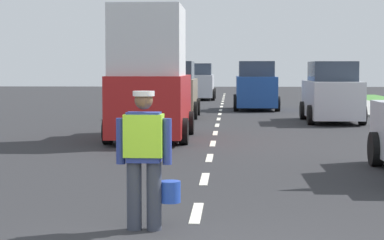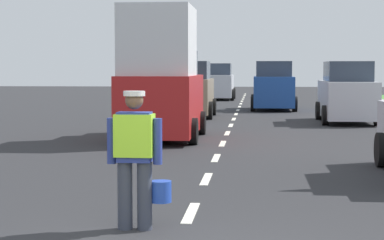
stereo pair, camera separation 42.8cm
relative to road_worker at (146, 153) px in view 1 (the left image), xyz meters
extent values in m
plane|color=#28282B|center=(0.56, 19.33, -0.93)|extent=(96.00, 96.00, 0.00)
cube|color=silver|center=(0.56, 1.03, -0.93)|extent=(0.14, 1.40, 0.01)
cube|color=silver|center=(0.56, 4.03, -0.93)|extent=(0.14, 1.40, 0.01)
cube|color=silver|center=(0.56, 7.03, -0.93)|extent=(0.14, 1.40, 0.01)
cube|color=silver|center=(0.56, 10.03, -0.93)|extent=(0.14, 1.40, 0.01)
cube|color=silver|center=(0.56, 13.03, -0.93)|extent=(0.14, 1.40, 0.01)
cube|color=silver|center=(0.56, 16.03, -0.93)|extent=(0.14, 1.40, 0.01)
cube|color=silver|center=(0.56, 19.03, -0.93)|extent=(0.14, 1.40, 0.01)
cube|color=silver|center=(0.56, 22.03, -0.93)|extent=(0.14, 1.40, 0.01)
cube|color=silver|center=(0.56, 25.03, -0.93)|extent=(0.14, 1.40, 0.01)
cube|color=silver|center=(0.56, 28.03, -0.93)|extent=(0.14, 1.40, 0.01)
cube|color=silver|center=(0.56, 31.03, -0.93)|extent=(0.14, 1.40, 0.01)
cube|color=silver|center=(0.56, 34.03, -0.93)|extent=(0.14, 1.40, 0.01)
cube|color=silver|center=(0.56, 37.03, -0.93)|extent=(0.14, 1.40, 0.01)
cube|color=silver|center=(0.56, 40.03, -0.93)|extent=(0.14, 1.40, 0.01)
cube|color=silver|center=(0.56, 43.03, -0.93)|extent=(0.14, 1.40, 0.01)
cube|color=silver|center=(0.56, 46.03, -0.93)|extent=(0.14, 1.40, 0.01)
cylinder|color=#383D4C|center=(-0.14, 0.00, -0.52)|extent=(0.18, 0.18, 0.82)
cylinder|color=#383D4C|center=(0.10, -0.01, -0.52)|extent=(0.18, 0.18, 0.82)
cube|color=navy|center=(-0.02, -0.01, 0.19)|extent=(0.41, 0.25, 0.60)
cube|color=#A5EA33|center=(-0.02, -0.01, 0.21)|extent=(0.47, 0.30, 0.51)
cylinder|color=navy|center=(-0.30, 0.00, 0.14)|extent=(0.11, 0.11, 0.55)
cylinder|color=navy|center=(0.26, -0.02, 0.14)|extent=(0.11, 0.11, 0.55)
sphere|color=brown|center=(-0.02, -0.01, 0.63)|extent=(0.22, 0.22, 0.22)
cylinder|color=silver|center=(-0.02, -0.01, 0.71)|extent=(0.26, 0.26, 0.06)
cylinder|color=#2347B7|center=(0.28, 0.08, -0.48)|extent=(0.26, 0.26, 0.26)
cube|color=red|center=(-1.15, 11.21, 0.03)|extent=(1.90, 4.60, 1.56)
cube|color=#2D3847|center=(-1.15, 12.01, 1.16)|extent=(1.67, 1.61, 0.70)
cube|color=silver|center=(-1.15, 10.40, 1.71)|extent=(1.80, 2.53, 1.80)
cylinder|color=black|center=(-0.18, 9.78, -0.59)|extent=(0.22, 0.68, 0.68)
cylinder|color=black|center=(-2.12, 9.78, -0.59)|extent=(0.22, 0.68, 0.68)
cylinder|color=black|center=(-0.18, 12.63, -0.59)|extent=(0.22, 0.68, 0.68)
cylinder|color=black|center=(-2.12, 12.63, -0.59)|extent=(0.22, 0.68, 0.68)
cube|color=silver|center=(4.62, 17.80, -0.10)|extent=(1.71, 4.32, 1.29)
cube|color=#2D3847|center=(4.62, 17.69, 0.89)|extent=(1.50, 2.38, 0.70)
cylinder|color=black|center=(3.75, 19.14, -0.59)|extent=(0.22, 0.68, 0.68)
cylinder|color=black|center=(5.50, 19.14, -0.59)|extent=(0.22, 0.68, 0.68)
cylinder|color=black|center=(3.75, 16.46, -0.59)|extent=(0.22, 0.68, 0.68)
cylinder|color=black|center=(5.50, 16.46, -0.59)|extent=(0.22, 0.68, 0.68)
cylinder|color=black|center=(3.89, 5.93, -0.59)|extent=(0.22, 0.68, 0.68)
cube|color=#1E4799|center=(2.18, 25.38, -0.07)|extent=(1.81, 3.99, 1.37)
cube|color=#2D3847|center=(2.18, 25.28, 0.97)|extent=(1.59, 2.19, 0.70)
cylinder|color=black|center=(1.26, 26.61, -0.59)|extent=(0.22, 0.68, 0.68)
cylinder|color=black|center=(3.11, 26.61, -0.59)|extent=(0.22, 0.68, 0.68)
cylinder|color=black|center=(1.26, 24.14, -0.59)|extent=(0.22, 0.68, 0.68)
cylinder|color=black|center=(3.11, 24.14, -0.59)|extent=(0.22, 0.68, 0.68)
cube|color=silver|center=(-0.91, 36.20, -0.08)|extent=(1.71, 4.30, 1.34)
cube|color=#2D3847|center=(-0.91, 36.31, 0.94)|extent=(1.51, 2.37, 0.70)
cylinder|color=black|center=(-0.04, 34.87, -0.59)|extent=(0.22, 0.68, 0.68)
cylinder|color=black|center=(-1.79, 34.87, -0.59)|extent=(0.22, 0.68, 0.68)
cylinder|color=black|center=(-0.04, 37.54, -0.59)|extent=(0.22, 0.68, 0.68)
cylinder|color=black|center=(-1.79, 37.54, -0.59)|extent=(0.22, 0.68, 0.68)
cube|color=gray|center=(-1.22, 20.11, -0.09)|extent=(1.68, 3.98, 1.32)
cube|color=#2D3847|center=(-1.22, 20.21, 0.92)|extent=(1.48, 2.19, 0.70)
cylinder|color=black|center=(-0.35, 18.88, -0.59)|extent=(0.22, 0.68, 0.68)
cylinder|color=black|center=(-2.08, 18.88, -0.59)|extent=(0.22, 0.68, 0.68)
cylinder|color=black|center=(-0.35, 21.34, -0.59)|extent=(0.22, 0.68, 0.68)
cylinder|color=black|center=(-2.08, 21.34, -0.59)|extent=(0.22, 0.68, 0.68)
camera|label=1|loc=(1.01, -8.64, 1.01)|focal=68.47mm
camera|label=2|loc=(1.43, -8.61, 1.01)|focal=68.47mm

